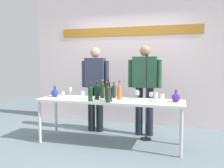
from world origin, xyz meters
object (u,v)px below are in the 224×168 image
(wine_bottle_1, at_px, (108,94))
(presenter_left, at_px, (95,84))
(display_table, at_px, (110,103))
(wine_glass_right_5, at_px, (136,92))
(wine_bottle_4, at_px, (97,91))
(microphone_stand, at_px, (146,111))
(presenter_right, at_px, (145,84))
(decanter_blue_right, at_px, (176,98))
(wine_bottle_5, at_px, (107,92))
(wine_glass_right_2, at_px, (162,96))
(wine_glass_right_4, at_px, (156,95))
(wine_bottle_6, at_px, (114,91))
(wine_glass_left_0, at_px, (63,94))
(decanter_blue_left, at_px, (55,93))
(wine_bottle_7, at_px, (110,93))
(wine_glass_right_0, at_px, (156,97))
(wine_glass_right_3, at_px, (151,95))
(wine_glass_left_1, at_px, (83,93))
(wine_glass_right_1, at_px, (138,93))
(wine_bottle_2, at_px, (102,90))
(wine_glass_left_2, at_px, (70,90))
(wine_bottle_0, at_px, (90,93))
(wine_bottle_3, at_px, (119,92))

(wine_bottle_1, bearing_deg, presenter_left, 120.33)
(display_table, distance_m, wine_glass_right_5, 0.52)
(presenter_left, height_order, wine_bottle_4, presenter_left)
(microphone_stand, bearing_deg, presenter_right, 105.22)
(decanter_blue_right, relative_size, wine_glass_right_5, 1.36)
(wine_bottle_5, xyz_separation_m, wine_glass_right_2, (0.90, 0.02, -0.04))
(presenter_left, relative_size, presenter_right, 0.99)
(decanter_blue_right, height_order, wine_glass_right_4, decanter_blue_right)
(wine_bottle_6, height_order, wine_glass_left_0, wine_bottle_6)
(decanter_blue_left, bearing_deg, presenter_right, 21.96)
(decanter_blue_left, bearing_deg, wine_bottle_7, -11.84)
(wine_glass_right_4, bearing_deg, decanter_blue_right, 7.33)
(wine_bottle_7, xyz_separation_m, wine_glass_right_0, (0.73, -0.04, -0.03))
(wine_bottle_1, bearing_deg, presenter_right, 65.57)
(decanter_blue_left, distance_m, wine_glass_right_3, 1.74)
(wine_glass_left_1, height_order, wine_glass_right_2, same)
(wine_glass_right_1, bearing_deg, presenter_left, 152.65)
(wine_bottle_2, xyz_separation_m, wine_glass_right_0, (0.96, -0.36, -0.04))
(wine_bottle_1, relative_size, wine_bottle_2, 1.04)
(presenter_left, relative_size, wine_glass_left_2, 10.85)
(display_table, distance_m, wine_bottle_7, 0.27)
(wine_glass_right_3, distance_m, wine_glass_right_4, 0.09)
(decanter_blue_right, relative_size, wine_glass_left_2, 1.26)
(display_table, relative_size, wine_bottle_6, 8.30)
(wine_bottle_6, xyz_separation_m, wine_glass_right_4, (0.76, -0.22, -0.02))
(wine_glass_right_0, height_order, wine_glass_right_3, same)
(presenter_right, xyz_separation_m, wine_glass_left_0, (-1.25, -0.89, -0.12))
(presenter_left, distance_m, wine_glass_right_4, 1.43)
(display_table, relative_size, wine_glass_left_0, 17.75)
(wine_glass_left_0, xyz_separation_m, wine_glass_left_1, (0.29, 0.17, -0.00))
(wine_bottle_0, relative_size, wine_glass_left_1, 2.34)
(wine_bottle_0, xyz_separation_m, wine_glass_right_5, (0.66, 0.52, -0.02))
(wine_bottle_6, height_order, microphone_stand, microphone_stand)
(wine_bottle_0, height_order, microphone_stand, microphone_stand)
(wine_bottle_2, height_order, microphone_stand, microphone_stand)
(presenter_right, bearing_deg, wine_bottle_0, -129.00)
(decanter_blue_left, xyz_separation_m, wine_glass_right_3, (1.74, 0.00, 0.03))
(wine_bottle_5, bearing_deg, wine_glass_right_3, 9.91)
(microphone_stand, bearing_deg, wine_glass_right_5, -139.89)
(presenter_right, height_order, wine_bottle_0, presenter_right)
(wine_bottle_2, xyz_separation_m, wine_glass_right_5, (0.58, 0.14, -0.04))
(wine_bottle_3, distance_m, wine_glass_right_1, 0.31)
(wine_bottle_0, height_order, wine_glass_left_1, wine_bottle_0)
(wine_bottle_4, distance_m, wine_glass_right_3, 0.90)
(wine_bottle_0, relative_size, microphone_stand, 0.20)
(presenter_right, height_order, wine_glass_right_0, presenter_right)
(wine_bottle_0, height_order, wine_glass_right_2, wine_bottle_0)
(presenter_left, height_order, wine_bottle_6, presenter_left)
(wine_glass_right_0, distance_m, wine_glass_right_2, 0.19)
(presenter_right, distance_m, wine_glass_right_5, 0.42)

